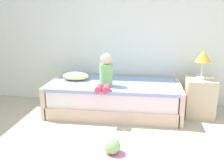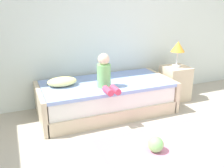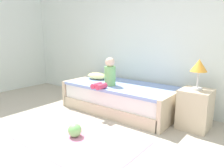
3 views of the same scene
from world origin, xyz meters
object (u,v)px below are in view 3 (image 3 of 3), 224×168
object	(u,v)px
child_figure	(108,74)
nightstand	(195,109)
bed	(120,97)
pillow	(97,76)
toy_ball	(75,130)
table_lamp	(199,67)

from	to	relation	value
child_figure	nightstand	bearing A→B (deg)	10.83
bed	pillow	world-z (taller)	pillow
pillow	bed	bearing A→B (deg)	-8.56
pillow	toy_ball	bearing A→B (deg)	-59.49
nightstand	pillow	size ratio (longest dim) A/B	1.36
child_figure	toy_ball	xyz separation A→B (m)	(0.24, -1.04, -0.61)
bed	nightstand	size ratio (longest dim) A/B	3.52
pillow	toy_ball	xyz separation A→B (m)	(0.81, -1.37, -0.47)
child_figure	pillow	world-z (taller)	child_figure
nightstand	pillow	distance (m)	2.03
bed	pillow	size ratio (longest dim) A/B	4.80
child_figure	toy_ball	distance (m)	1.23
table_lamp	toy_ball	size ratio (longest dim) A/B	2.33
pillow	table_lamp	bearing A→B (deg)	-1.45
child_figure	toy_ball	world-z (taller)	child_figure
table_lamp	pillow	distance (m)	2.05
nightstand	table_lamp	size ratio (longest dim) A/B	1.33
child_figure	toy_ball	size ratio (longest dim) A/B	2.64
table_lamp	bed	bearing A→B (deg)	-177.92
nightstand	pillow	bearing A→B (deg)	178.55
toy_ball	table_lamp	bearing A→B (deg)	47.59
bed	toy_ball	xyz separation A→B (m)	(0.14, -1.27, -0.15)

